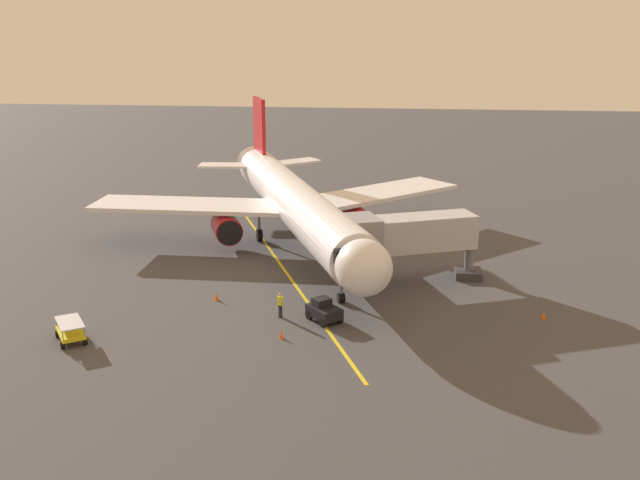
{
  "coord_description": "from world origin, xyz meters",
  "views": [
    {
      "loc": [
        -7.34,
        62.81,
        18.61
      ],
      "look_at": [
        -1.34,
        10.2,
        3.0
      ],
      "focal_mm": 40.93,
      "sensor_mm": 36.0,
      "label": 1
    }
  ],
  "objects_px": {
    "ground_crew_marshaller": "(280,305)",
    "baggage_cart_near_nose": "(71,331)",
    "safety_cone_wing_port": "(281,334)",
    "airplane": "(294,203)",
    "tug_portside": "(324,311)",
    "safety_cone_nose_right": "(217,297)",
    "safety_cone_nose_left": "(544,315)",
    "jet_bridge": "(401,236)"
  },
  "relations": [
    {
      "from": "jet_bridge",
      "to": "baggage_cart_near_nose",
      "type": "xyz_separation_m",
      "value": [
        19.96,
        12.64,
        -3.11
      ]
    },
    {
      "from": "airplane",
      "to": "safety_cone_nose_left",
      "type": "height_order",
      "value": "airplane"
    },
    {
      "from": "airplane",
      "to": "safety_cone_nose_right",
      "type": "bearing_deg",
      "value": 74.9
    },
    {
      "from": "jet_bridge",
      "to": "baggage_cart_near_nose",
      "type": "distance_m",
      "value": 23.83
    },
    {
      "from": "airplane",
      "to": "safety_cone_wing_port",
      "type": "height_order",
      "value": "airplane"
    },
    {
      "from": "ground_crew_marshaller",
      "to": "tug_portside",
      "type": "distance_m",
      "value": 2.94
    },
    {
      "from": "baggage_cart_near_nose",
      "to": "safety_cone_nose_left",
      "type": "distance_m",
      "value": 30.3
    },
    {
      "from": "safety_cone_nose_right",
      "to": "safety_cone_wing_port",
      "type": "relative_size",
      "value": 1.0
    },
    {
      "from": "tug_portside",
      "to": "safety_cone_nose_right",
      "type": "height_order",
      "value": "tug_portside"
    },
    {
      "from": "tug_portside",
      "to": "safety_cone_wing_port",
      "type": "relative_size",
      "value": 4.95
    },
    {
      "from": "tug_portside",
      "to": "safety_cone_nose_left",
      "type": "height_order",
      "value": "tug_portside"
    },
    {
      "from": "ground_crew_marshaller",
      "to": "baggage_cart_near_nose",
      "type": "distance_m",
      "value": 13.21
    },
    {
      "from": "safety_cone_nose_left",
      "to": "safety_cone_wing_port",
      "type": "xyz_separation_m",
      "value": [
        16.72,
        5.1,
        0.0
      ]
    },
    {
      "from": "tug_portside",
      "to": "safety_cone_wing_port",
      "type": "height_order",
      "value": "tug_portside"
    },
    {
      "from": "jet_bridge",
      "to": "airplane",
      "type": "bearing_deg",
      "value": -42.54
    },
    {
      "from": "jet_bridge",
      "to": "safety_cone_nose_left",
      "type": "xyz_separation_m",
      "value": [
        -9.53,
        5.71,
        -3.49
      ]
    },
    {
      "from": "safety_cone_nose_right",
      "to": "tug_portside",
      "type": "bearing_deg",
      "value": 160.25
    },
    {
      "from": "baggage_cart_near_nose",
      "to": "safety_cone_wing_port",
      "type": "relative_size",
      "value": 5.34
    },
    {
      "from": "baggage_cart_near_nose",
      "to": "airplane",
      "type": "bearing_deg",
      "value": -117.03
    },
    {
      "from": "baggage_cart_near_nose",
      "to": "safety_cone_wing_port",
      "type": "bearing_deg",
      "value": -171.84
    },
    {
      "from": "baggage_cart_near_nose",
      "to": "safety_cone_nose_left",
      "type": "xyz_separation_m",
      "value": [
        -29.49,
        -6.93,
        -0.38
      ]
    },
    {
      "from": "safety_cone_wing_port",
      "to": "jet_bridge",
      "type": "bearing_deg",
      "value": -123.65
    },
    {
      "from": "safety_cone_nose_right",
      "to": "safety_cone_wing_port",
      "type": "bearing_deg",
      "value": 133.4
    },
    {
      "from": "baggage_cart_near_nose",
      "to": "safety_cone_nose_right",
      "type": "distance_m",
      "value": 10.56
    },
    {
      "from": "jet_bridge",
      "to": "safety_cone_wing_port",
      "type": "xyz_separation_m",
      "value": [
        7.2,
        10.81,
        -3.49
      ]
    },
    {
      "from": "airplane",
      "to": "ground_crew_marshaller",
      "type": "distance_m",
      "value": 16.28
    },
    {
      "from": "airplane",
      "to": "baggage_cart_near_nose",
      "type": "xyz_separation_m",
      "value": [
        10.76,
        21.09,
        -3.35
      ]
    },
    {
      "from": "safety_cone_wing_port",
      "to": "ground_crew_marshaller",
      "type": "bearing_deg",
      "value": -79.62
    },
    {
      "from": "safety_cone_wing_port",
      "to": "airplane",
      "type": "bearing_deg",
      "value": -84.04
    },
    {
      "from": "safety_cone_wing_port",
      "to": "safety_cone_nose_right",
      "type": "bearing_deg",
      "value": -46.6
    },
    {
      "from": "ground_crew_marshaller",
      "to": "baggage_cart_near_nose",
      "type": "height_order",
      "value": "ground_crew_marshaller"
    },
    {
      "from": "ground_crew_marshaller",
      "to": "tug_portside",
      "type": "height_order",
      "value": "ground_crew_marshaller"
    },
    {
      "from": "safety_cone_wing_port",
      "to": "safety_cone_nose_left",
      "type": "bearing_deg",
      "value": -163.04
    },
    {
      "from": "safety_cone_nose_right",
      "to": "ground_crew_marshaller",
      "type": "bearing_deg",
      "value": 152.61
    },
    {
      "from": "ground_crew_marshaller",
      "to": "jet_bridge",
      "type": "bearing_deg",
      "value": -136.27
    },
    {
      "from": "airplane",
      "to": "jet_bridge",
      "type": "bearing_deg",
      "value": 137.46
    },
    {
      "from": "tug_portside",
      "to": "safety_cone_nose_left",
      "type": "bearing_deg",
      "value": -172.04
    },
    {
      "from": "ground_crew_marshaller",
      "to": "safety_cone_wing_port",
      "type": "distance_m",
      "value": 3.45
    },
    {
      "from": "baggage_cart_near_nose",
      "to": "jet_bridge",
      "type": "bearing_deg",
      "value": -147.66
    },
    {
      "from": "jet_bridge",
      "to": "safety_cone_nose_right",
      "type": "height_order",
      "value": "jet_bridge"
    },
    {
      "from": "tug_portside",
      "to": "safety_cone_nose_right",
      "type": "xyz_separation_m",
      "value": [
        7.92,
        -2.84,
        -0.43
      ]
    },
    {
      "from": "safety_cone_nose_left",
      "to": "baggage_cart_near_nose",
      "type": "bearing_deg",
      "value": 13.22
    }
  ]
}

